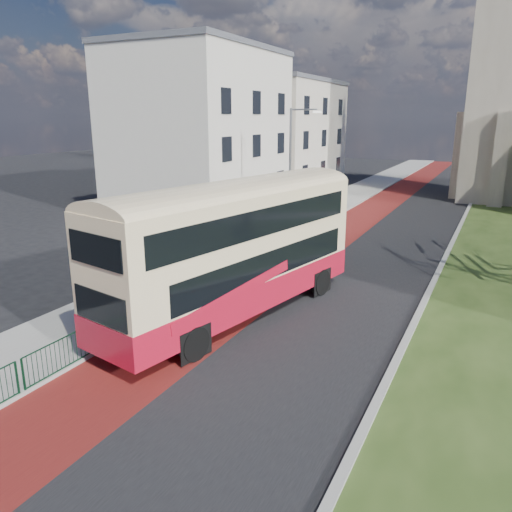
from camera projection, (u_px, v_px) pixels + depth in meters
The scene contains 11 objects.
ground at pixel (208, 345), 17.19m from camera, with size 160.00×160.00×0.00m, color black.
road_carriageway at pixel (382, 232), 33.81m from camera, with size 9.00×120.00×0.01m, color black.
bus_lane at pixel (343, 229), 34.96m from camera, with size 3.40×120.00×0.01m, color #591414.
pavement_west at pixel (293, 223), 36.57m from camera, with size 4.00×120.00×0.12m, color gray.
kerb_west at pixel (319, 225), 35.71m from camera, with size 0.25×120.00×0.13m, color #999993.
kerb_east at pixel (457, 232), 33.55m from camera, with size 0.25×80.00×0.13m, color #999993.
pedestrian_railing at pixel (198, 284), 21.75m from camera, with size 0.07×24.00×1.12m.
street_block_near at pixel (201, 130), 40.40m from camera, with size 10.30×14.30×13.00m.
street_block_far at pixel (280, 134), 54.41m from camera, with size 10.30×16.30×11.50m.
streetlamp at pixel (292, 163), 33.34m from camera, with size 2.13×0.18×8.00m.
bus at pixel (236, 244), 18.89m from camera, with size 5.25×12.54×5.11m.
Camera 1 is at (8.48, -13.35, 7.58)m, focal length 35.00 mm.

